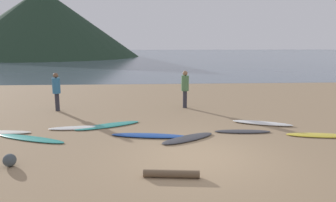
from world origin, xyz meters
name	(u,v)px	position (x,y,z in m)	size (l,w,h in m)	color
ground_plane	(171,98)	(0.00, 10.00, -0.10)	(120.00, 120.00, 0.20)	#997C5B
ocean_water	(153,55)	(0.00, 65.56, 0.00)	(140.00, 100.00, 0.01)	slate
headland_hill	(44,23)	(-22.27, 60.42, 6.80)	(38.33, 38.33, 13.59)	#1E3323
surfboard_1	(31,138)	(-5.20, 1.96, 0.03)	(2.64, 0.47, 0.06)	teal
surfboard_2	(78,128)	(-3.94, 3.21, 0.03)	(2.09, 0.49, 0.07)	white
surfboard_3	(108,125)	(-2.88, 3.48, 0.03)	(2.51, 0.60, 0.06)	teal
surfboard_4	(149,136)	(-1.34, 2.01, 0.04)	(2.58, 0.49, 0.09)	#1E479E
surfboard_5	(188,138)	(-0.08, 1.64, 0.04)	(2.07, 0.59, 0.08)	#333338
surfboard_6	(242,131)	(1.94, 2.35, 0.03)	(1.96, 0.46, 0.06)	#333338
surfboard_7	(262,123)	(3.02, 3.40, 0.05)	(2.26, 0.52, 0.09)	white
surfboard_8	(320,135)	(4.40, 1.72, 0.03)	(2.19, 0.54, 0.06)	yellow
person_0	(56,89)	(-5.51, 6.39, 1.03)	(0.35, 0.35, 1.75)	#2D2D38
person_1	(185,86)	(0.41, 6.72, 1.05)	(0.36, 0.36, 1.78)	#2D2D38
driftwood_log	(171,174)	(-0.84, -1.31, 0.09)	(0.18, 0.18, 1.32)	brown
beach_rock_far	(10,160)	(-4.91, -0.36, 0.16)	(0.33, 0.33, 0.33)	#434C51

